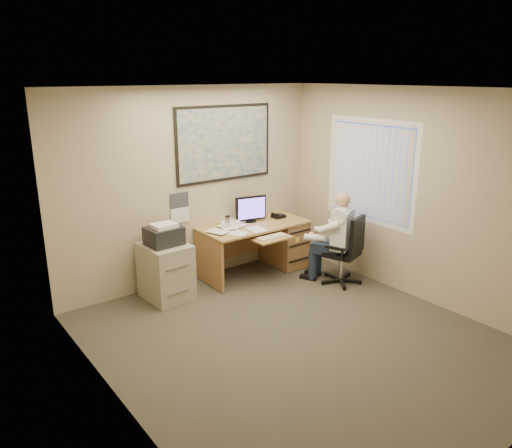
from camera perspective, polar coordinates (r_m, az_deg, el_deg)
room_shell at (r=5.17m, az=5.25°, el=-0.01°), size 4.00×4.50×2.70m
desk at (r=7.51m, az=1.67°, el=-1.79°), size 1.60×0.97×1.13m
world_map at (r=7.11m, az=-3.60°, el=9.19°), size 1.56×0.03×1.06m
wall_calendar at (r=6.90m, az=-8.71°, el=1.84°), size 0.28×0.01×0.42m
window_blinds at (r=7.05m, az=12.88°, el=5.86°), size 0.06×1.40×1.30m
filing_cabinet at (r=6.61m, az=-10.29°, el=-4.78°), size 0.56×0.66×1.02m
office_chair at (r=7.09m, az=9.90°, el=-4.54°), size 0.75×0.75×0.99m
person at (r=7.02m, az=9.70°, el=-1.57°), size 0.85×0.96×1.31m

